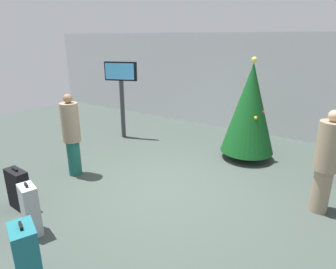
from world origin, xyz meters
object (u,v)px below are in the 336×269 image
suitcase_0 (27,257)px  suitcase_1 (30,210)px  traveller_1 (72,134)px  suitcase_2 (18,189)px  flight_info_kiosk (121,86)px  holiday_tree (250,109)px  traveller_0 (326,161)px

suitcase_0 → suitcase_1: suitcase_0 is taller
traveller_1 → suitcase_2: traveller_1 is taller
traveller_1 → suitcase_1: size_ratio=2.11×
traveller_1 → suitcase_2: 1.49m
traveller_1 → flight_info_kiosk: bearing=108.1°
holiday_tree → suitcase_1: 4.81m
traveller_1 → suitcase_0: (1.89, -2.23, -0.50)m
flight_info_kiosk → traveller_1: (0.78, -2.39, -0.58)m
holiday_tree → suitcase_1: holiday_tree is taller
flight_info_kiosk → suitcase_2: 4.05m
traveller_0 → traveller_1: 4.62m
flight_info_kiosk → suitcase_2: bearing=-74.6°
holiday_tree → traveller_0: size_ratio=1.37×
traveller_0 → suitcase_0: traveller_0 is taller
traveller_1 → suitcase_2: size_ratio=2.33×
suitcase_0 → suitcase_2: (-1.63, 0.87, -0.05)m
flight_info_kiosk → suitcase_1: 4.56m
flight_info_kiosk → holiday_tree: bearing=6.8°
holiday_tree → flight_info_kiosk: size_ratio=1.11×
flight_info_kiosk → suitcase_1: bearing=-65.8°
flight_info_kiosk → suitcase_1: (1.82, -4.03, -1.09)m
traveller_1 → suitcase_0: traveller_1 is taller
flight_info_kiosk → suitcase_0: size_ratio=2.54×
suitcase_0 → suitcase_1: 1.03m
flight_info_kiosk → suitcase_0: bearing=-60.0°
holiday_tree → traveller_1: (-2.68, -2.81, -0.31)m
traveller_1 → suitcase_2: (0.25, -1.36, -0.55)m
traveller_0 → traveller_1: bearing=-163.8°
flight_info_kiosk → suitcase_1: size_ratio=2.62×
flight_info_kiosk → suitcase_0: 5.44m
suitcase_2 → suitcase_1: bearing=-19.9°
suitcase_2 → holiday_tree: bearing=59.8°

